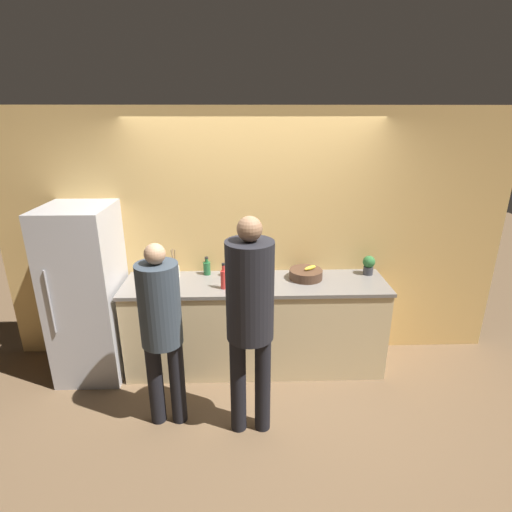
% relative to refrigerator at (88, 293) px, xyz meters
% --- Properties ---
extents(ground_plane, '(14.00, 14.00, 0.00)m').
position_rel_refrigerator_xyz_m(ground_plane, '(1.64, -0.33, -0.87)').
color(ground_plane, brown).
extents(wall_back, '(5.20, 0.06, 2.60)m').
position_rel_refrigerator_xyz_m(wall_back, '(1.64, 0.37, 0.43)').
color(wall_back, '#E0B266').
rests_on(wall_back, ground_plane).
extents(counter, '(2.60, 0.68, 0.95)m').
position_rel_refrigerator_xyz_m(counter, '(1.64, 0.04, -0.39)').
color(counter, beige).
rests_on(counter, ground_plane).
extents(refrigerator, '(0.63, 0.72, 1.73)m').
position_rel_refrigerator_xyz_m(refrigerator, '(0.00, 0.00, 0.00)').
color(refrigerator, '#B7B7BC').
rests_on(refrigerator, ground_plane).
extents(person_left, '(0.33, 0.33, 1.62)m').
position_rel_refrigerator_xyz_m(person_left, '(0.87, -0.77, 0.09)').
color(person_left, black).
rests_on(person_left, ground_plane).
extents(person_center, '(0.37, 0.37, 1.85)m').
position_rel_refrigerator_xyz_m(person_center, '(1.58, -0.88, 0.25)').
color(person_center, black).
rests_on(person_center, ground_plane).
extents(fruit_bowl, '(0.33, 0.33, 0.13)m').
position_rel_refrigerator_xyz_m(fruit_bowl, '(2.16, 0.10, 0.13)').
color(fruit_bowl, '#4C3323').
rests_on(fruit_bowl, counter).
extents(utensil_crock, '(0.10, 0.10, 0.30)m').
position_rel_refrigerator_xyz_m(utensil_crock, '(0.83, 0.19, 0.15)').
color(utensil_crock, silver).
rests_on(utensil_crock, counter).
extents(bottle_red, '(0.06, 0.06, 0.26)m').
position_rel_refrigerator_xyz_m(bottle_red, '(1.34, -0.11, 0.19)').
color(bottle_red, red).
rests_on(bottle_red, counter).
extents(bottle_green, '(0.07, 0.07, 0.19)m').
position_rel_refrigerator_xyz_m(bottle_green, '(1.15, 0.24, 0.16)').
color(bottle_green, '#236033').
rests_on(bottle_green, counter).
extents(cup_red, '(0.08, 0.08, 0.09)m').
position_rel_refrigerator_xyz_m(cup_red, '(1.35, 0.20, 0.13)').
color(cup_red, '#A33D33').
rests_on(cup_red, counter).
extents(potted_plant, '(0.13, 0.13, 0.20)m').
position_rel_refrigerator_xyz_m(potted_plant, '(2.82, 0.20, 0.19)').
color(potted_plant, '#3D3D42').
rests_on(potted_plant, counter).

